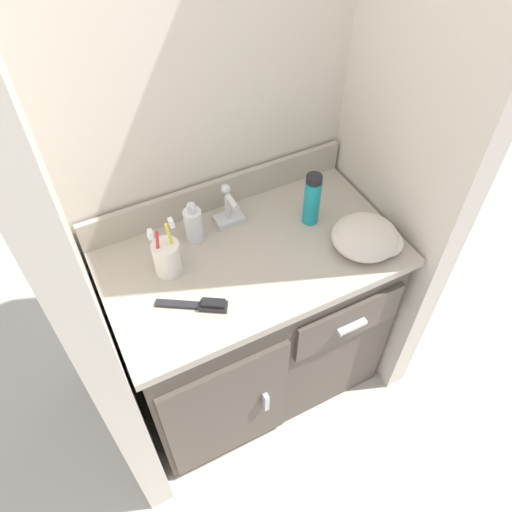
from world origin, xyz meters
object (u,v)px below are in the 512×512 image
(hand_towel, at_px, (369,237))
(soap_dispenser, at_px, (193,224))
(hairbrush, at_px, (202,305))
(toothbrush_cup, at_px, (167,257))
(shaving_cream_can, at_px, (312,199))

(hand_towel, bearing_deg, soap_dispenser, 149.53)
(hairbrush, xyz_separation_m, hand_towel, (0.53, -0.02, 0.03))
(soap_dispenser, relative_size, hairbrush, 0.80)
(toothbrush_cup, bearing_deg, shaving_cream_can, -0.79)
(toothbrush_cup, relative_size, soap_dispenser, 1.36)
(toothbrush_cup, distance_m, soap_dispenser, 0.14)
(toothbrush_cup, bearing_deg, hand_towel, -17.61)
(soap_dispenser, bearing_deg, hand_towel, -30.47)
(toothbrush_cup, relative_size, shaving_cream_can, 1.11)
(toothbrush_cup, distance_m, shaving_cream_can, 0.47)
(hand_towel, bearing_deg, shaving_cream_can, 119.32)
(hairbrush, bearing_deg, toothbrush_cup, 133.28)
(toothbrush_cup, distance_m, hairbrush, 0.17)
(shaving_cream_can, relative_size, hairbrush, 0.98)
(shaving_cream_can, xyz_separation_m, hairbrush, (-0.43, -0.16, -0.08))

